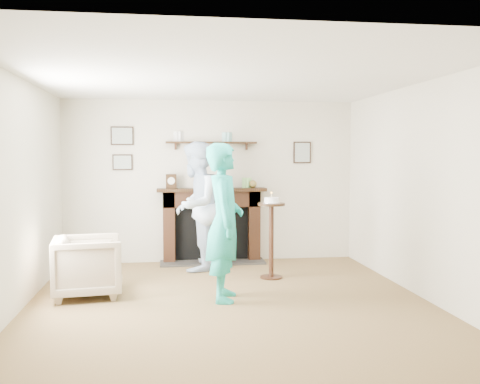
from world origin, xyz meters
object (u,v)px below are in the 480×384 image
(armchair, at_px, (88,296))
(pedestal_table, at_px, (271,225))
(man, at_px, (196,270))
(woman, at_px, (225,299))

(armchair, distance_m, pedestal_table, 2.50)
(man, height_order, woman, man)
(armchair, distance_m, man, 1.85)
(man, xyz_separation_m, pedestal_table, (0.97, -0.66, 0.72))
(woman, distance_m, pedestal_table, 1.43)
(woman, bearing_deg, armchair, 83.96)
(man, distance_m, woman, 1.66)
(woman, xyz_separation_m, pedestal_table, (0.74, 0.98, 0.72))
(man, bearing_deg, pedestal_table, 77.09)
(armchair, height_order, pedestal_table, pedestal_table)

